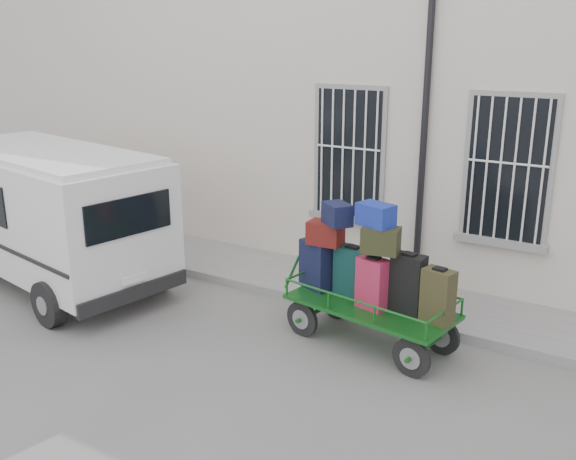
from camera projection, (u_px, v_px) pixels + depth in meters
The scene contains 5 objects.
ground at pixel (279, 343), 9.20m from camera, with size 80.00×80.00×0.00m, color slate.
building at pixel (424, 99), 12.82m from camera, with size 24.00×5.15×6.00m.
sidewalk at pixel (347, 288), 10.98m from camera, with size 24.00×1.70×0.15m, color gray.
luggage_cart at pixel (368, 279), 8.93m from camera, with size 2.82×1.43×2.09m.
van at pixel (50, 208), 11.02m from camera, with size 5.04×2.84×2.40m.
Camera 1 is at (4.43, -7.05, 4.22)m, focal length 40.00 mm.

